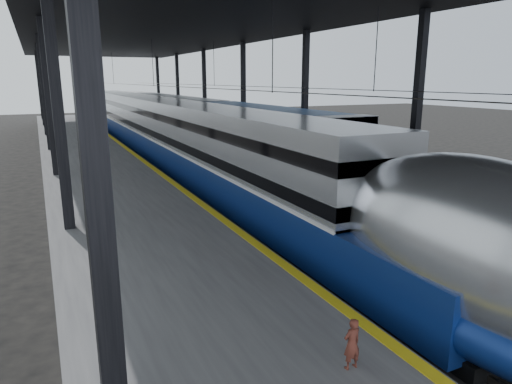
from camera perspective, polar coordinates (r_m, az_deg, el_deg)
ground at (r=14.24m, az=4.01°, el=-10.88°), size 160.00×160.00×0.00m
platform at (r=31.84m, az=-19.80°, el=3.19°), size 6.00×80.00×1.00m
yellow_strip at (r=32.13m, az=-14.90°, el=4.56°), size 0.30×80.00×0.01m
rails at (r=33.60m, az=-6.06°, el=3.74°), size 6.52×80.00×0.16m
canopy at (r=32.47m, az=-11.07°, el=19.23°), size 18.00×75.00×9.47m
tgv_train at (r=35.25m, az=-11.54°, el=7.37°), size 3.17×65.20×4.54m
second_train at (r=47.03m, az=-8.86°, el=9.08°), size 3.08×56.05×4.25m
child at (r=8.54m, az=11.89°, el=-18.07°), size 0.36×0.25×0.96m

